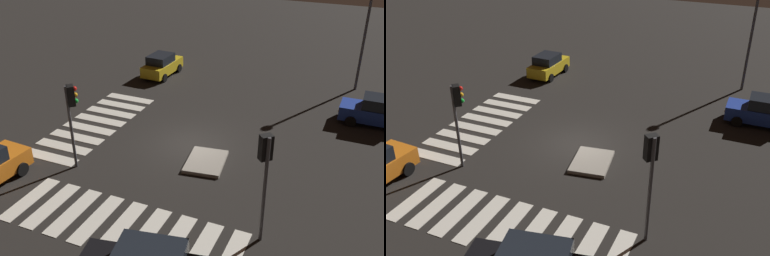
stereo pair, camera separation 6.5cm
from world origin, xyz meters
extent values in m
plane|color=black|center=(0.00, 0.00, 0.00)|extent=(80.00, 80.00, 0.00)
cube|color=gray|center=(1.44, 1.37, 0.09)|extent=(2.63, 2.11, 0.18)
cylinder|color=black|center=(5.83, -6.23, 0.33)|extent=(0.67, 0.28, 0.65)
sphere|color=#F2EABF|center=(5.02, -7.52, 0.70)|extent=(0.22, 0.22, 0.22)
sphere|color=#F2EABF|center=(5.08, -6.56, 0.70)|extent=(0.22, 0.22, 0.22)
cube|color=#1E389E|center=(-6.37, 8.73, 0.67)|extent=(1.71, 3.89, 0.79)
cube|color=black|center=(-6.36, 8.96, 1.39)|extent=(1.54, 2.00, 0.64)
cylinder|color=black|center=(-5.57, 7.52, 0.31)|extent=(0.23, 0.63, 0.62)
cylinder|color=black|center=(-7.20, 7.54, 0.31)|extent=(0.23, 0.63, 0.62)
sphere|color=#F2EABF|center=(-5.94, 6.83, 0.67)|extent=(0.21, 0.21, 0.21)
sphere|color=#F2EABF|center=(-6.85, 6.84, 0.67)|extent=(0.21, 0.21, 0.21)
sphere|color=#F2EABF|center=(9.72, 0.27, 0.75)|extent=(0.23, 0.23, 0.23)
cube|color=gold|center=(-8.82, -6.16, 0.64)|extent=(3.77, 1.75, 0.76)
cube|color=black|center=(-8.59, -6.17, 1.32)|extent=(1.96, 1.53, 0.61)
cylinder|color=black|center=(-10.00, -6.88, 0.30)|extent=(0.60, 0.24, 0.60)
cylinder|color=black|center=(-9.93, -5.33, 0.30)|extent=(0.60, 0.24, 0.60)
cylinder|color=black|center=(-7.70, -6.99, 0.30)|extent=(0.60, 0.24, 0.60)
cylinder|color=black|center=(-7.63, -5.43, 0.30)|extent=(0.60, 0.24, 0.60)
sphere|color=#F2EABF|center=(-10.65, -6.51, 0.64)|extent=(0.20, 0.20, 0.20)
sphere|color=#F2EABF|center=(-10.61, -5.64, 0.64)|extent=(0.20, 0.20, 0.20)
cylinder|color=#47474C|center=(5.75, 5.30, 2.23)|extent=(0.14, 0.14, 4.46)
cube|color=black|center=(5.62, 5.18, 3.98)|extent=(0.53, 0.54, 0.96)
sphere|color=red|center=(5.47, 5.05, 4.28)|extent=(0.22, 0.22, 0.22)
sphere|color=orange|center=(5.47, 5.05, 3.98)|extent=(0.22, 0.22, 0.22)
sphere|color=green|center=(5.47, 5.05, 3.68)|extent=(0.22, 0.22, 0.22)
cylinder|color=#47474C|center=(4.20, -4.35, 2.11)|extent=(0.14, 0.14, 4.22)
cube|color=black|center=(4.08, -4.22, 3.74)|extent=(0.54, 0.54, 0.96)
sphere|color=red|center=(3.94, -4.08, 4.04)|extent=(0.22, 0.22, 0.22)
sphere|color=orange|center=(3.94, -4.08, 3.74)|extent=(0.22, 0.22, 0.22)
sphere|color=green|center=(3.94, -4.08, 3.44)|extent=(0.22, 0.22, 0.22)
cylinder|color=#47474C|center=(-11.54, 7.30, 3.42)|extent=(0.18, 0.18, 6.83)
cube|color=silver|center=(-4.02, -6.16, 0.01)|extent=(0.70, 3.20, 0.02)
cube|color=silver|center=(-2.87, -6.16, 0.01)|extent=(0.70, 3.20, 0.02)
cube|color=silver|center=(-1.72, -6.16, 0.01)|extent=(0.70, 3.20, 0.02)
cube|color=silver|center=(-0.57, -6.16, 0.01)|extent=(0.70, 3.20, 0.02)
cube|color=silver|center=(0.58, -6.16, 0.01)|extent=(0.70, 3.20, 0.02)
cube|color=silver|center=(1.73, -6.16, 0.01)|extent=(0.70, 3.20, 0.02)
cube|color=silver|center=(2.88, -6.16, 0.01)|extent=(0.70, 3.20, 0.02)
cube|color=silver|center=(4.02, -6.16, 0.01)|extent=(0.70, 3.20, 0.02)
cube|color=silver|center=(7.19, -4.60, 0.01)|extent=(3.20, 0.70, 0.02)
cube|color=silver|center=(7.19, -3.45, 0.01)|extent=(3.20, 0.70, 0.02)
cube|color=silver|center=(7.19, -2.30, 0.01)|extent=(3.20, 0.70, 0.02)
cube|color=silver|center=(7.19, -1.15, 0.01)|extent=(3.20, 0.70, 0.02)
cube|color=silver|center=(7.19, 0.00, 0.01)|extent=(3.20, 0.70, 0.02)
cube|color=silver|center=(7.19, 1.15, 0.01)|extent=(3.20, 0.70, 0.02)
cube|color=silver|center=(7.19, 2.30, 0.01)|extent=(3.20, 0.70, 0.02)
cube|color=silver|center=(7.19, 3.45, 0.01)|extent=(3.20, 0.70, 0.02)
camera|label=1|loc=(18.72, 8.01, 11.56)|focal=41.08mm
camera|label=2|loc=(18.69, 8.07, 11.56)|focal=41.08mm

